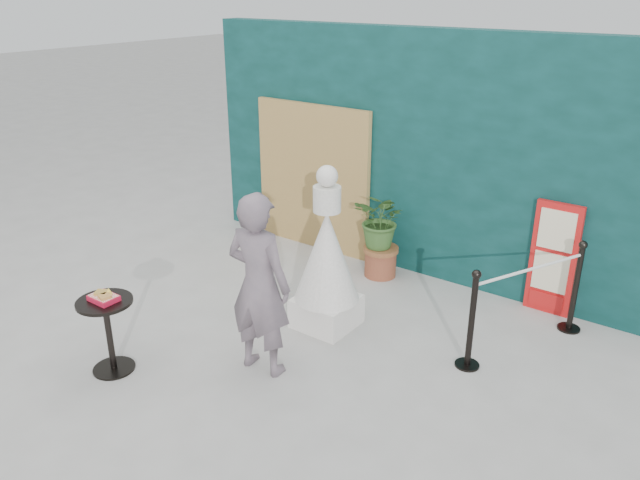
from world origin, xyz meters
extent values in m
plane|color=#ADAAA5|center=(0.00, 0.00, 0.00)|extent=(60.00, 60.00, 0.00)
cube|color=#092C29|center=(0.00, 3.15, 1.50)|extent=(6.00, 0.30, 3.00)
cube|color=tan|center=(-1.40, 2.94, 1.00)|extent=(1.80, 0.08, 2.00)
imported|color=slate|center=(0.04, 0.20, 0.90)|extent=(0.69, 0.49, 1.79)
cube|color=red|center=(1.90, 2.96, 0.65)|extent=(0.50, 0.06, 1.30)
cube|color=beige|center=(1.90, 2.92, 1.00)|extent=(0.38, 0.02, 0.45)
cube|color=beige|center=(1.90, 2.92, 0.50)|extent=(0.38, 0.02, 0.45)
cube|color=red|center=(1.90, 2.92, 0.15)|extent=(0.38, 0.02, 0.18)
cube|color=silver|center=(0.06, 1.24, 0.16)|extent=(0.60, 0.60, 0.33)
cone|color=white|center=(0.06, 1.24, 0.82)|extent=(0.70, 0.70, 0.99)
cylinder|color=white|center=(0.06, 1.24, 1.45)|extent=(0.29, 0.29, 0.26)
sphere|color=white|center=(0.06, 1.24, 1.69)|extent=(0.22, 0.22, 0.22)
cylinder|color=black|center=(-1.11, -0.67, 0.01)|extent=(0.40, 0.40, 0.02)
cylinder|color=black|center=(-1.11, -0.67, 0.36)|extent=(0.06, 0.06, 0.72)
cylinder|color=black|center=(-1.11, -0.67, 0.73)|extent=(0.52, 0.52, 0.03)
cube|color=red|center=(-1.11, -0.67, 0.78)|extent=(0.26, 0.19, 0.05)
cube|color=red|center=(-1.11, -0.67, 0.80)|extent=(0.24, 0.17, 0.00)
cube|color=#BF9846|center=(-1.15, -0.66, 0.82)|extent=(0.15, 0.14, 0.02)
cube|color=tan|center=(-1.06, -0.69, 0.82)|extent=(0.13, 0.13, 0.02)
cone|color=yellow|center=(-1.09, -0.62, 0.83)|extent=(0.06, 0.06, 0.06)
cylinder|color=brown|center=(-0.11, 2.65, 0.17)|extent=(0.40, 0.40, 0.33)
cylinder|color=brown|center=(-0.11, 2.65, 0.36)|extent=(0.44, 0.44, 0.06)
imported|color=#365B27|center=(-0.11, 2.65, 0.75)|extent=(0.66, 0.57, 0.73)
cylinder|color=black|center=(1.63, 1.40, 0.01)|extent=(0.24, 0.24, 0.02)
cylinder|color=black|center=(1.63, 1.40, 0.48)|extent=(0.06, 0.06, 0.96)
sphere|color=black|center=(1.63, 1.40, 0.99)|extent=(0.09, 0.09, 0.09)
cylinder|color=black|center=(2.23, 2.70, 0.01)|extent=(0.24, 0.24, 0.02)
cylinder|color=black|center=(2.23, 2.70, 0.48)|extent=(0.06, 0.06, 0.96)
sphere|color=black|center=(2.23, 2.70, 0.99)|extent=(0.09, 0.09, 0.09)
cylinder|color=silver|center=(1.93, 2.05, 0.88)|extent=(0.63, 1.31, 0.03)
camera|label=1|loc=(3.52, -3.61, 3.48)|focal=35.00mm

